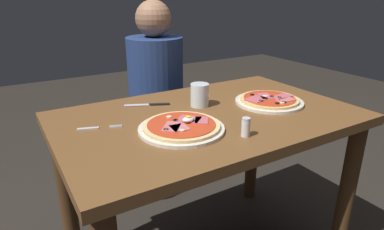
% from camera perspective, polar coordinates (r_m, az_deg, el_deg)
% --- Properties ---
extents(dining_table, '(1.20, 0.75, 0.76)m').
position_cam_1_polar(dining_table, '(1.38, 2.82, -4.73)').
color(dining_table, brown).
rests_on(dining_table, ground).
extents(pizza_foreground, '(0.31, 0.31, 0.05)m').
position_cam_1_polar(pizza_foreground, '(1.17, -1.81, -2.09)').
color(pizza_foreground, silver).
rests_on(pizza_foreground, dining_table).
extents(pizza_across_left, '(0.30, 0.30, 0.03)m').
position_cam_1_polar(pizza_across_left, '(1.49, 13.18, 2.44)').
color(pizza_across_left, silver).
rests_on(pizza_across_left, dining_table).
extents(water_glass_near, '(0.08, 0.08, 0.10)m').
position_cam_1_polar(water_glass_near, '(1.41, 1.33, 3.22)').
color(water_glass_near, silver).
rests_on(water_glass_near, dining_table).
extents(fork, '(0.15, 0.06, 0.00)m').
position_cam_1_polar(fork, '(1.24, -16.21, -2.16)').
color(fork, silver).
rests_on(fork, dining_table).
extents(knife, '(0.19, 0.10, 0.01)m').
position_cam_1_polar(knife, '(1.44, -7.21, 1.80)').
color(knife, silver).
rests_on(knife, dining_table).
extents(salt_shaker, '(0.03, 0.03, 0.07)m').
position_cam_1_polar(salt_shaker, '(1.13, 9.27, -2.10)').
color(salt_shaker, white).
rests_on(salt_shaker, dining_table).
extents(diner_person, '(0.32, 0.32, 1.18)m').
position_cam_1_polar(diner_person, '(2.00, -6.08, 1.27)').
color(diner_person, black).
rests_on(diner_person, ground).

